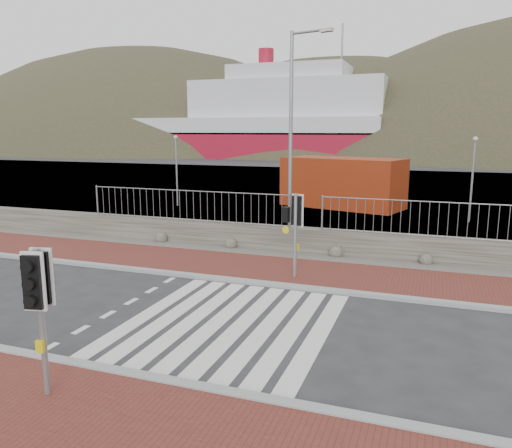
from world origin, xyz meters
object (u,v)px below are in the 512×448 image
at_px(traffic_signal_near, 39,292).
at_px(traffic_signal_far, 294,218).
at_px(shipping_container, 342,183).
at_px(streetlight, 294,129).
at_px(ferry, 251,124).

relative_size(traffic_signal_near, traffic_signal_far, 0.99).
bearing_deg(traffic_signal_far, shipping_container, -72.04).
bearing_deg(traffic_signal_near, shipping_container, 74.66).
bearing_deg(traffic_signal_far, streetlight, -60.51).
bearing_deg(streetlight, ferry, 126.77).
xyz_separation_m(traffic_signal_near, shipping_container, (0.88, 22.79, -0.44)).
height_order(traffic_signal_near, streetlight, streetlight).
height_order(ferry, shipping_container, ferry).
relative_size(traffic_signal_near, streetlight, 0.33).
relative_size(ferry, shipping_container, 7.32).
bearing_deg(traffic_signal_near, streetlight, 72.79).
distance_m(traffic_signal_near, shipping_container, 22.81).
xyz_separation_m(ferry, traffic_signal_far, (25.12, -64.02, -3.48)).
bearing_deg(ferry, traffic_signal_far, -68.57).
relative_size(streetlight, shipping_container, 1.16).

